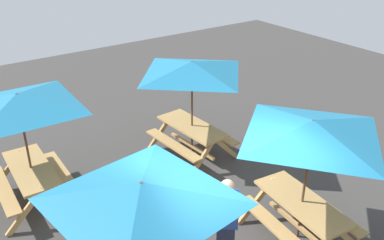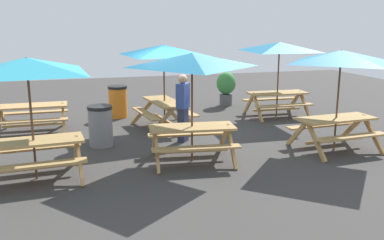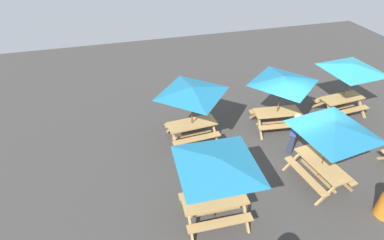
{
  "view_description": "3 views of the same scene",
  "coord_description": "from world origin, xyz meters",
  "px_view_note": "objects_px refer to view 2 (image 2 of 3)",
  "views": [
    {
      "loc": [
        -4.05,
        3.37,
        5.19
      ],
      "look_at": [
        3.11,
        -1.67,
        0.9
      ],
      "focal_mm": 40.0,
      "sensor_mm": 36.0,
      "label": 1
    },
    {
      "loc": [
        -2.69,
        -9.97,
        2.96
      ],
      "look_at": [
        -0.31,
        -1.56,
        0.9
      ],
      "focal_mm": 40.0,
      "sensor_mm": 36.0,
      "label": 2
    },
    {
      "loc": [
        5.43,
        6.92,
        7.29
      ],
      "look_at": [
        3.11,
        -1.67,
        0.9
      ],
      "focal_mm": 28.0,
      "sensor_mm": 36.0,
      "label": 3
    }
  ],
  "objects_px": {
    "picnic_table_3": "(279,52)",
    "picnic_table_1": "(341,64)",
    "trash_bin_orange": "(118,102)",
    "picnic_table_4": "(164,56)",
    "picnic_table_2": "(192,68)",
    "picnic_table_5": "(32,112)",
    "person_standing": "(183,106)",
    "potted_plant_0": "(226,86)",
    "picnic_table_0": "(28,75)",
    "trash_bin_gray": "(101,126)"
  },
  "relations": [
    {
      "from": "person_standing",
      "to": "picnic_table_1",
      "type": "bearing_deg",
      "value": -78.15
    },
    {
      "from": "picnic_table_0",
      "to": "picnic_table_2",
      "type": "height_order",
      "value": "same"
    },
    {
      "from": "picnic_table_2",
      "to": "picnic_table_4",
      "type": "bearing_deg",
      "value": 95.36
    },
    {
      "from": "picnic_table_5",
      "to": "trash_bin_orange",
      "type": "xyz_separation_m",
      "value": [
        2.39,
        1.28,
        -0.07
      ]
    },
    {
      "from": "picnic_table_4",
      "to": "picnic_table_5",
      "type": "bearing_deg",
      "value": 75.97
    },
    {
      "from": "picnic_table_4",
      "to": "person_standing",
      "type": "distance_m",
      "value": 1.85
    },
    {
      "from": "picnic_table_5",
      "to": "person_standing",
      "type": "relative_size",
      "value": 1.08
    },
    {
      "from": "trash_bin_gray",
      "to": "potted_plant_0",
      "type": "distance_m",
      "value": 6.01
    },
    {
      "from": "trash_bin_orange",
      "to": "person_standing",
      "type": "height_order",
      "value": "person_standing"
    },
    {
      "from": "picnic_table_1",
      "to": "potted_plant_0",
      "type": "xyz_separation_m",
      "value": [
        -0.6,
        5.64,
        -1.31
      ]
    },
    {
      "from": "picnic_table_5",
      "to": "potted_plant_0",
      "type": "bearing_deg",
      "value": 18.75
    },
    {
      "from": "picnic_table_4",
      "to": "trash_bin_orange",
      "type": "relative_size",
      "value": 2.86
    },
    {
      "from": "picnic_table_3",
      "to": "trash_bin_orange",
      "type": "relative_size",
      "value": 2.88
    },
    {
      "from": "picnic_table_3",
      "to": "picnic_table_1",
      "type": "bearing_deg",
      "value": -93.17
    },
    {
      "from": "picnic_table_3",
      "to": "trash_bin_gray",
      "type": "distance_m",
      "value": 5.99
    },
    {
      "from": "potted_plant_0",
      "to": "person_standing",
      "type": "xyz_separation_m",
      "value": [
        -2.61,
        -4.01,
        0.2
      ]
    },
    {
      "from": "picnic_table_4",
      "to": "potted_plant_0",
      "type": "bearing_deg",
      "value": -55.19
    },
    {
      "from": "picnic_table_0",
      "to": "person_standing",
      "type": "xyz_separation_m",
      "value": [
        3.34,
        1.73,
        -1.1
      ]
    },
    {
      "from": "picnic_table_5",
      "to": "trash_bin_gray",
      "type": "relative_size",
      "value": 1.84
    },
    {
      "from": "trash_bin_gray",
      "to": "potted_plant_0",
      "type": "relative_size",
      "value": 0.83
    },
    {
      "from": "trash_bin_gray",
      "to": "trash_bin_orange",
      "type": "xyz_separation_m",
      "value": [
        0.74,
        2.99,
        0.0
      ]
    },
    {
      "from": "picnic_table_0",
      "to": "trash_bin_gray",
      "type": "bearing_deg",
      "value": 49.95
    },
    {
      "from": "trash_bin_orange",
      "to": "picnic_table_1",
      "type": "bearing_deg",
      "value": -46.92
    },
    {
      "from": "picnic_table_1",
      "to": "trash_bin_orange",
      "type": "bearing_deg",
      "value": 129.1
    },
    {
      "from": "trash_bin_gray",
      "to": "trash_bin_orange",
      "type": "distance_m",
      "value": 3.08
    },
    {
      "from": "picnic_table_1",
      "to": "trash_bin_orange",
      "type": "xyz_separation_m",
      "value": [
        -4.47,
        4.78,
        -1.49
      ]
    },
    {
      "from": "picnic_table_2",
      "to": "trash_bin_gray",
      "type": "height_order",
      "value": "picnic_table_2"
    },
    {
      "from": "picnic_table_2",
      "to": "picnic_table_3",
      "type": "height_order",
      "value": "same"
    },
    {
      "from": "picnic_table_4",
      "to": "potted_plant_0",
      "type": "xyz_separation_m",
      "value": [
        2.76,
        2.54,
        -1.31
      ]
    },
    {
      "from": "picnic_table_4",
      "to": "picnic_table_0",
      "type": "bearing_deg",
      "value": 127.35
    },
    {
      "from": "picnic_table_1",
      "to": "picnic_table_4",
      "type": "distance_m",
      "value": 4.58
    },
    {
      "from": "picnic_table_5",
      "to": "trash_bin_gray",
      "type": "bearing_deg",
      "value": -46.13
    },
    {
      "from": "picnic_table_4",
      "to": "picnic_table_5",
      "type": "distance_m",
      "value": 3.79
    },
    {
      "from": "picnic_table_3",
      "to": "trash_bin_orange",
      "type": "distance_m",
      "value": 5.15
    },
    {
      "from": "picnic_table_2",
      "to": "picnic_table_3",
      "type": "distance_m",
      "value": 5.08
    },
    {
      "from": "trash_bin_orange",
      "to": "picnic_table_4",
      "type": "bearing_deg",
      "value": -56.46
    },
    {
      "from": "potted_plant_0",
      "to": "person_standing",
      "type": "relative_size",
      "value": 0.71
    },
    {
      "from": "picnic_table_4",
      "to": "person_standing",
      "type": "xyz_separation_m",
      "value": [
        0.14,
        -1.48,
        -1.1
      ]
    },
    {
      "from": "picnic_table_1",
      "to": "picnic_table_2",
      "type": "height_order",
      "value": "same"
    },
    {
      "from": "trash_bin_gray",
      "to": "picnic_table_5",
      "type": "bearing_deg",
      "value": 134.13
    },
    {
      "from": "picnic_table_0",
      "to": "picnic_table_1",
      "type": "height_order",
      "value": "same"
    },
    {
      "from": "trash_bin_gray",
      "to": "potted_plant_0",
      "type": "height_order",
      "value": "potted_plant_0"
    },
    {
      "from": "picnic_table_1",
      "to": "picnic_table_5",
      "type": "distance_m",
      "value": 7.82
    },
    {
      "from": "person_standing",
      "to": "picnic_table_2",
      "type": "bearing_deg",
      "value": -148.73
    },
    {
      "from": "picnic_table_1",
      "to": "picnic_table_3",
      "type": "relative_size",
      "value": 0.83
    },
    {
      "from": "picnic_table_1",
      "to": "picnic_table_3",
      "type": "xyz_separation_m",
      "value": [
        0.32,
        3.57,
        0.0
      ]
    },
    {
      "from": "picnic_table_2",
      "to": "picnic_table_3",
      "type": "bearing_deg",
      "value": 49.16
    },
    {
      "from": "picnic_table_2",
      "to": "potted_plant_0",
      "type": "bearing_deg",
      "value": 69.45
    },
    {
      "from": "trash_bin_gray",
      "to": "picnic_table_2",
      "type": "bearing_deg",
      "value": -43.06
    },
    {
      "from": "picnic_table_1",
      "to": "potted_plant_0",
      "type": "relative_size",
      "value": 1.98
    }
  ]
}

